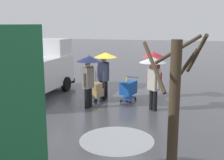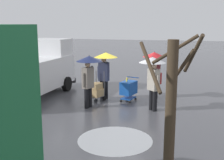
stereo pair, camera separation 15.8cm
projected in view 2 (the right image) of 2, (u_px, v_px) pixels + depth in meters
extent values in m
plane|color=#4C4C51|center=(121.00, 98.00, 13.28)|extent=(90.00, 90.00, 0.00)
cylinder|color=silver|center=(30.00, 90.00, 14.73)|extent=(1.27, 1.27, 0.01)
cylinder|color=#ADAFB5|center=(115.00, 140.00, 8.50)|extent=(2.22, 2.22, 0.01)
cube|color=white|center=(31.00, 75.00, 13.20)|extent=(2.12, 5.26, 1.40)
cube|color=white|center=(51.00, 47.00, 14.76)|extent=(1.88, 1.46, 0.84)
cube|color=black|center=(58.00, 61.00, 15.60)|extent=(1.66, 0.11, 0.63)
cube|color=#232326|center=(59.00, 80.00, 15.84)|extent=(1.96, 0.22, 0.24)
cylinder|color=black|center=(33.00, 82.00, 15.13)|extent=(0.26, 0.73, 0.72)
cylinder|color=black|center=(67.00, 84.00, 14.57)|extent=(0.26, 0.73, 0.72)
cylinder|color=black|center=(32.00, 100.00, 11.55)|extent=(0.26, 0.73, 0.72)
cube|color=#1951B2|center=(129.00, 88.00, 12.61)|extent=(0.70, 0.87, 0.56)
cube|color=#1951B2|center=(128.00, 98.00, 12.70)|extent=(0.63, 0.78, 0.04)
cylinder|color=#1951B2|center=(133.00, 77.00, 12.89)|extent=(0.57, 0.18, 0.04)
sphere|color=black|center=(130.00, 102.00, 12.36)|extent=(0.10, 0.10, 0.10)
sphere|color=black|center=(121.00, 101.00, 12.56)|extent=(0.10, 0.10, 0.10)
sphere|color=black|center=(136.00, 99.00, 12.88)|extent=(0.10, 0.10, 0.10)
sphere|color=black|center=(127.00, 98.00, 13.08)|extent=(0.10, 0.10, 0.10)
cylinder|color=yellow|center=(126.00, 86.00, 12.55)|extent=(0.14, 0.29, 0.69)
cube|color=#515156|center=(96.00, 96.00, 12.65)|extent=(0.64, 0.72, 0.03)
cylinder|color=#515156|center=(104.00, 84.00, 12.67)|extent=(0.04, 0.04, 1.10)
cylinder|color=#515156|center=(96.00, 83.00, 12.90)|extent=(0.04, 0.04, 1.10)
cylinder|color=black|center=(105.00, 98.00, 12.79)|extent=(0.11, 0.21, 0.20)
cylinder|color=black|center=(96.00, 97.00, 13.04)|extent=(0.11, 0.21, 0.20)
cube|color=tan|center=(96.00, 92.00, 12.61)|extent=(0.63, 0.66, 0.33)
cube|color=tan|center=(96.00, 86.00, 12.55)|extent=(0.51, 0.61, 0.25)
cylinder|color=black|center=(102.00, 89.00, 13.14)|extent=(0.18, 0.18, 0.82)
cylinder|color=black|center=(106.00, 90.00, 13.07)|extent=(0.18, 0.18, 0.82)
cube|color=#282D47|center=(104.00, 72.00, 12.94)|extent=(0.46, 0.31, 0.84)
sphere|color=tan|center=(104.00, 60.00, 12.84)|extent=(0.22, 0.22, 0.22)
cylinder|color=#282D47|center=(99.00, 72.00, 13.04)|extent=(0.10, 0.10, 0.55)
cylinder|color=#282D47|center=(108.00, 67.00, 12.86)|extent=(0.12, 0.31, 0.50)
cylinder|color=#333338|center=(106.00, 63.00, 12.84)|extent=(0.02, 0.02, 0.86)
cone|color=yellow|center=(106.00, 55.00, 12.76)|extent=(1.04, 1.04, 0.22)
sphere|color=#333338|center=(106.00, 52.00, 12.74)|extent=(0.04, 0.04, 0.04)
cylinder|color=black|center=(155.00, 101.00, 11.21)|extent=(0.18, 0.18, 0.82)
cylinder|color=black|center=(151.00, 100.00, 11.37)|extent=(0.18, 0.18, 0.82)
cube|color=#B2A899|center=(154.00, 80.00, 11.13)|extent=(0.51, 0.50, 0.84)
sphere|color=beige|center=(154.00, 66.00, 11.02)|extent=(0.22, 0.22, 0.22)
cylinder|color=#B2A899|center=(158.00, 82.00, 10.92)|extent=(0.10, 0.10, 0.55)
cylinder|color=#B2A899|center=(150.00, 73.00, 11.22)|extent=(0.28, 0.29, 0.50)
cylinder|color=#333338|center=(152.00, 70.00, 11.14)|extent=(0.02, 0.02, 0.86)
cone|color=white|center=(152.00, 60.00, 11.06)|extent=(1.04, 1.04, 0.22)
sphere|color=#333338|center=(153.00, 56.00, 11.04)|extent=(0.04, 0.04, 0.04)
cube|color=maroon|center=(158.00, 78.00, 11.22)|extent=(0.33, 0.32, 0.44)
cylinder|color=black|center=(156.00, 88.00, 13.37)|extent=(0.18, 0.18, 0.82)
cylinder|color=black|center=(153.00, 89.00, 13.22)|extent=(0.18, 0.18, 0.82)
cube|color=#5B1E23|center=(155.00, 71.00, 13.13)|extent=(0.46, 0.52, 0.84)
sphere|color=brown|center=(155.00, 59.00, 13.03)|extent=(0.22, 0.22, 0.22)
cylinder|color=#5B1E23|center=(158.00, 71.00, 13.33)|extent=(0.10, 0.10, 0.55)
cylinder|color=#5B1E23|center=(153.00, 67.00, 12.95)|extent=(0.31, 0.23, 0.50)
cylinder|color=#333338|center=(154.00, 63.00, 12.99)|extent=(0.02, 0.02, 0.86)
cone|color=red|center=(154.00, 55.00, 12.91)|extent=(1.04, 1.04, 0.22)
sphere|color=#333338|center=(154.00, 52.00, 12.89)|extent=(0.04, 0.04, 0.04)
cylinder|color=black|center=(87.00, 98.00, 11.59)|extent=(0.18, 0.18, 0.82)
cylinder|color=black|center=(90.00, 97.00, 11.75)|extent=(0.18, 0.18, 0.82)
cube|color=slate|center=(88.00, 78.00, 11.51)|extent=(0.41, 0.51, 0.84)
sphere|color=tan|center=(88.00, 64.00, 11.40)|extent=(0.22, 0.22, 0.22)
cylinder|color=slate|center=(84.00, 80.00, 11.31)|extent=(0.10, 0.10, 0.55)
cylinder|color=slate|center=(90.00, 72.00, 11.62)|extent=(0.32, 0.20, 0.50)
cylinder|color=#333338|center=(89.00, 68.00, 11.51)|extent=(0.02, 0.02, 0.86)
cone|color=navy|center=(89.00, 59.00, 11.44)|extent=(1.04, 1.04, 0.22)
sphere|color=#333338|center=(89.00, 55.00, 11.41)|extent=(0.04, 0.04, 0.04)
cylinder|color=#423323|center=(171.00, 110.00, 6.27)|extent=(0.24, 0.24, 3.07)
cylinder|color=#423323|center=(150.00, 66.00, 5.93)|extent=(0.63, 0.96, 0.97)
cylinder|color=#423323|center=(175.00, 50.00, 6.48)|extent=(1.04, 0.10, 0.72)
cylinder|color=#423323|center=(193.00, 54.00, 6.07)|extent=(0.41, 0.91, 0.91)
cylinder|color=#423323|center=(182.00, 67.00, 6.24)|extent=(0.54, 0.50, 0.82)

